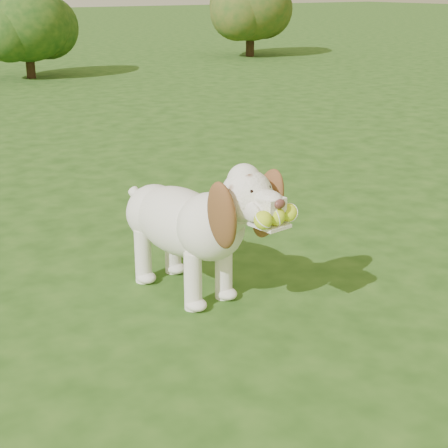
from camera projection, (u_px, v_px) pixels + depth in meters
ground at (327, 297)px, 3.25m from camera, size 80.00×80.00×0.00m
dog at (193, 220)px, 3.14m from camera, size 0.44×1.09×0.71m
shrub_c at (27, 24)px, 10.47m from camera, size 1.34×1.34×1.39m
shrub_f at (251, 5)px, 13.60m from camera, size 1.64×1.64×1.69m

